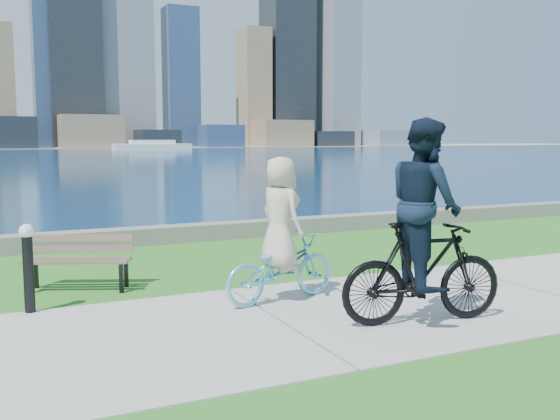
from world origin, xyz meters
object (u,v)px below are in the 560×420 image
at_px(cyclist_woman, 280,248).
at_px(cyclist_man, 424,238).
at_px(bollard_lamp, 28,263).
at_px(park_bench, 79,257).

height_order(cyclist_woman, cyclist_man, cyclist_man).
relative_size(bollard_lamp, cyclist_man, 0.47).
bearing_deg(cyclist_woman, bollard_lamp, 63.32).
xyz_separation_m(bollard_lamp, cyclist_man, (4.20, -2.45, 0.38)).
height_order(bollard_lamp, cyclist_woman, cyclist_woman).
xyz_separation_m(park_bench, cyclist_man, (3.46, -3.53, 0.56)).
relative_size(cyclist_woman, cyclist_man, 0.80).
height_order(park_bench, bollard_lamp, bollard_lamp).
distance_m(park_bench, bollard_lamp, 1.32).
relative_size(bollard_lamp, cyclist_woman, 0.59).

